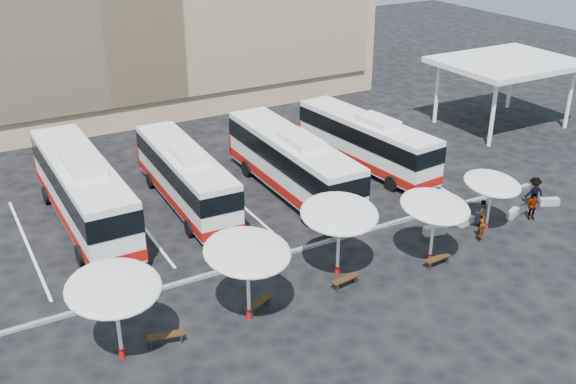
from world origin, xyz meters
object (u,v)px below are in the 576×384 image
conc_bench_0 (434,230)px  passenger_3 (534,193)px  sunshade_2 (339,214)px  bus_0 (82,189)px  conc_bench_2 (513,213)px  bus_1 (185,175)px  bus_2 (292,162)px  wood_bench_1 (258,304)px  conc_bench_3 (549,202)px  sunshade_4 (492,184)px  passenger_0 (482,227)px  wood_bench_2 (345,280)px  wood_bench_3 (437,259)px  bus_3 (366,140)px  sunshade_0 (114,288)px  sunshade_1 (247,252)px  passenger_2 (532,206)px  passenger_1 (482,213)px  sunshade_3 (435,207)px  wood_bench_0 (166,337)px  conc_bench_1 (466,221)px

conc_bench_0 → passenger_3: 7.25m
conc_bench_0 → sunshade_2: bearing=-172.7°
bus_0 → conc_bench_2: (21.56, -11.07, -1.93)m
bus_1 → bus_2: 6.46m
bus_0 → wood_bench_1: bearing=-69.8°
bus_1 → conc_bench_3: 21.59m
sunshade_4 → passenger_0: (-1.24, -0.83, -1.92)m
bus_0 → sunshade_4: 22.32m
bus_1 → wood_bench_2: bus_1 is taller
bus_1 → wood_bench_3: bus_1 is taller
wood_bench_2 → bus_3: bearing=51.3°
wood_bench_1 → sunshade_4: bearing=3.1°
bus_2 → conc_bench_2: bearing=-43.0°
bus_0 → sunshade_0: bearing=-98.1°
passenger_0 → sunshade_1: bearing=132.0°
sunshade_4 → passenger_2: sunshade_4 is taller
bus_3 → passenger_1: size_ratio=7.79×
bus_0 → sunshade_3: 18.98m
wood_bench_2 → sunshade_1: bearing=-179.4°
sunshade_0 → passenger_0: (19.62, 0.18, -2.49)m
wood_bench_1 → wood_bench_3: size_ratio=1.03×
sunshade_0 → bus_0: bearing=82.2°
sunshade_2 → passenger_1: size_ratio=3.07×
wood_bench_0 → bus_3: bearing=32.6°
conc_bench_3 → conc_bench_1: bearing=175.0°
bus_3 → passenger_3: size_ratio=6.18×
conc_bench_2 → passenger_1: (-2.37, 0.10, 0.56)m
bus_2 → sunshade_2: bearing=-105.7°
wood_bench_0 → wood_bench_3: size_ratio=1.05×
bus_0 → wood_bench_3: (14.16, -13.16, -1.79)m
sunshade_4 → conc_bench_1: 2.78m
passenger_3 → sunshade_4: bearing=22.9°
sunshade_4 → wood_bench_3: sunshade_4 is taller
bus_1 → conc_bench_2: 19.07m
passenger_1 → conc_bench_0: bearing=12.0°
wood_bench_3 → conc_bench_3: wood_bench_3 is taller
sunshade_4 → conc_bench_3: (5.42, 0.43, -2.53)m
bus_3 → wood_bench_2: bearing=-134.6°
passenger_3 → sunshade_1: bearing=19.1°
bus_0 → conc_bench_3: bearing=-24.4°
bus_3 → conc_bench_0: bus_3 is taller
wood_bench_0 → conc_bench_2: (21.42, 1.44, -0.16)m
bus_3 → wood_bench_1: 18.07m
sunshade_1 → sunshade_4: (15.17, 1.10, -0.60)m
bus_2 → passenger_0: size_ratio=7.68×
wood_bench_3 → passenger_3: 9.59m
bus_1 → wood_bench_3: (8.31, -12.74, -1.53)m
wood_bench_1 → wood_bench_3: (9.59, -0.89, -0.01)m
wood_bench_0 → conc_bench_0: bearing=7.0°
sunshade_2 → conc_bench_0: size_ratio=3.75×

